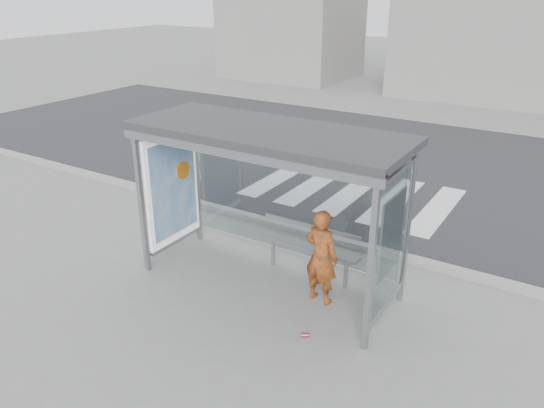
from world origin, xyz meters
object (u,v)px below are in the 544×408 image
(person, at_px, (321,257))
(bench, at_px, (309,247))
(soda_can, at_px, (305,335))
(bus_shelter, at_px, (249,165))

(person, bearing_deg, bench, -40.27)
(soda_can, bearing_deg, bench, 117.00)
(bus_shelter, relative_size, soda_can, 37.84)
(bus_shelter, height_order, bench, bus_shelter)
(bench, xyz_separation_m, soda_can, (0.76, -1.50, -0.51))
(bus_shelter, distance_m, bench, 1.73)
(soda_can, bearing_deg, person, 105.27)
(bench, bearing_deg, bus_shelter, -147.21)
(bus_shelter, height_order, soda_can, bus_shelter)
(bench, relative_size, soda_can, 15.78)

